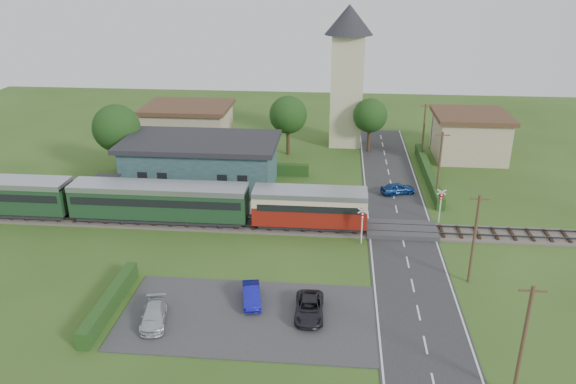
# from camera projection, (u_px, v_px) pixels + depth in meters

# --- Properties ---
(ground) EXTENTS (120.00, 120.00, 0.00)m
(ground) POSITION_uv_depth(u_px,v_px,m) (287.00, 238.00, 48.61)
(ground) COLOR #2D4C19
(railway_track) EXTENTS (76.00, 3.20, 0.49)m
(railway_track) POSITION_uv_depth(u_px,v_px,m) (289.00, 227.00, 50.41)
(railway_track) COLOR #4C443D
(railway_track) RESTS_ON ground
(road) EXTENTS (6.00, 70.00, 0.05)m
(road) POSITION_uv_depth(u_px,v_px,m) (403.00, 242.00, 47.74)
(road) COLOR #28282B
(road) RESTS_ON ground
(car_park) EXTENTS (17.00, 9.00, 0.08)m
(car_park) POSITION_uv_depth(u_px,v_px,m) (248.00, 316.00, 37.65)
(car_park) COLOR #333335
(car_park) RESTS_ON ground
(crossing_deck) EXTENTS (6.20, 3.40, 0.45)m
(crossing_deck) POSITION_uv_depth(u_px,v_px,m) (401.00, 230.00, 49.51)
(crossing_deck) COLOR #333335
(crossing_deck) RESTS_ON ground
(platform) EXTENTS (30.00, 3.00, 0.45)m
(platform) POSITION_uv_depth(u_px,v_px,m) (189.00, 207.00, 54.18)
(platform) COLOR gray
(platform) RESTS_ON ground
(equipment_hut) EXTENTS (2.30, 2.30, 2.55)m
(equipment_hut) POSITION_uv_depth(u_px,v_px,m) (107.00, 190.00, 54.29)
(equipment_hut) COLOR beige
(equipment_hut) RESTS_ON platform
(station_building) EXTENTS (16.00, 9.00, 5.30)m
(station_building) POSITION_uv_depth(u_px,v_px,m) (201.00, 163.00, 58.59)
(station_building) COLOR #23454B
(station_building) RESTS_ON ground
(train) EXTENTS (43.20, 2.90, 3.40)m
(train) POSITION_uv_depth(u_px,v_px,m) (125.00, 199.00, 50.91)
(train) COLOR #232328
(train) RESTS_ON ground
(church_tower) EXTENTS (6.00, 6.00, 17.60)m
(church_tower) POSITION_uv_depth(u_px,v_px,m) (347.00, 66.00, 70.17)
(church_tower) COLOR beige
(church_tower) RESTS_ON ground
(house_west) EXTENTS (10.80, 8.80, 5.50)m
(house_west) POSITION_uv_depth(u_px,v_px,m) (189.00, 126.00, 71.90)
(house_west) COLOR tan
(house_west) RESTS_ON ground
(house_east) EXTENTS (8.80, 8.80, 5.50)m
(house_east) POSITION_uv_depth(u_px,v_px,m) (469.00, 135.00, 67.99)
(house_east) COLOR tan
(house_east) RESTS_ON ground
(hedge_carpark) EXTENTS (0.80, 9.00, 1.20)m
(hedge_carpark) POSITION_uv_depth(u_px,v_px,m) (110.00, 302.00, 38.25)
(hedge_carpark) COLOR #193814
(hedge_carpark) RESTS_ON ground
(hedge_roadside) EXTENTS (0.80, 18.00, 1.20)m
(hedge_roadside) POSITION_uv_depth(u_px,v_px,m) (428.00, 173.00, 61.93)
(hedge_roadside) COLOR #193814
(hedge_roadside) RESTS_ON ground
(hedge_station) EXTENTS (22.00, 0.80, 1.30)m
(hedge_station) POSITION_uv_depth(u_px,v_px,m) (212.00, 167.00, 63.52)
(hedge_station) COLOR #193814
(hedge_station) RESTS_ON ground
(tree_a) EXTENTS (5.20, 5.20, 8.00)m
(tree_a) POSITION_uv_depth(u_px,v_px,m) (117.00, 128.00, 61.21)
(tree_a) COLOR #332316
(tree_a) RESTS_ON ground
(tree_b) EXTENTS (4.60, 4.60, 7.34)m
(tree_b) POSITION_uv_depth(u_px,v_px,m) (288.00, 115.00, 68.11)
(tree_b) COLOR #332316
(tree_b) RESTS_ON ground
(tree_c) EXTENTS (4.20, 4.20, 6.78)m
(tree_c) POSITION_uv_depth(u_px,v_px,m) (370.00, 116.00, 69.24)
(tree_c) COLOR #332316
(tree_c) RESTS_ON ground
(utility_pole_a) EXTENTS (1.40, 0.22, 7.00)m
(utility_pole_a) POSITION_uv_depth(u_px,v_px,m) (523.00, 341.00, 29.42)
(utility_pole_a) COLOR #473321
(utility_pole_a) RESTS_ON ground
(utility_pole_b) EXTENTS (1.40, 0.22, 7.00)m
(utility_pole_b) POSITION_uv_depth(u_px,v_px,m) (474.00, 238.00, 40.49)
(utility_pole_b) COLOR #473321
(utility_pole_b) RESTS_ON ground
(utility_pole_c) EXTENTS (1.40, 0.22, 7.00)m
(utility_pole_c) POSITION_uv_depth(u_px,v_px,m) (439.00, 165.00, 55.25)
(utility_pole_c) COLOR #473321
(utility_pole_c) RESTS_ON ground
(utility_pole_d) EXTENTS (1.40, 0.22, 7.00)m
(utility_pole_d) POSITION_uv_depth(u_px,v_px,m) (424.00, 132.00, 66.33)
(utility_pole_d) COLOR #473321
(utility_pole_d) RESTS_ON ground
(crossing_signal_near) EXTENTS (0.84, 0.28, 3.28)m
(crossing_signal_near) POSITION_uv_depth(u_px,v_px,m) (362.00, 220.00, 46.88)
(crossing_signal_near) COLOR silver
(crossing_signal_near) RESTS_ON ground
(crossing_signal_far) EXTENTS (0.84, 0.28, 3.28)m
(crossing_signal_far) POSITION_uv_depth(u_px,v_px,m) (441.00, 201.00, 50.69)
(crossing_signal_far) COLOR silver
(crossing_signal_far) RESTS_ON ground
(streetlamp_west) EXTENTS (0.30, 0.30, 5.15)m
(streetlamp_west) POSITION_uv_depth(u_px,v_px,m) (121.00, 133.00, 67.80)
(streetlamp_west) COLOR #3F3F47
(streetlamp_west) RESTS_ON ground
(streetlamp_east) EXTENTS (0.30, 0.30, 5.15)m
(streetlamp_east) POSITION_uv_depth(u_px,v_px,m) (432.00, 126.00, 71.00)
(streetlamp_east) COLOR #3F3F47
(streetlamp_east) RESTS_ON ground
(car_on_road) EXTENTS (3.76, 2.50, 1.19)m
(car_on_road) POSITION_uv_depth(u_px,v_px,m) (398.00, 188.00, 57.55)
(car_on_road) COLOR navy
(car_on_road) RESTS_ON road
(car_park_blue) EXTENTS (1.82, 3.56, 1.12)m
(car_park_blue) POSITION_uv_depth(u_px,v_px,m) (251.00, 295.00, 38.99)
(car_park_blue) COLOR #12139B
(car_park_blue) RESTS_ON car_park
(car_park_silver) EXTENTS (2.27, 4.05, 1.11)m
(car_park_silver) POSITION_uv_depth(u_px,v_px,m) (154.00, 315.00, 36.78)
(car_park_silver) COLOR #B7BCC1
(car_park_silver) RESTS_ON car_park
(car_park_dark) EXTENTS (1.99, 4.12, 1.13)m
(car_park_dark) POSITION_uv_depth(u_px,v_px,m) (309.00, 308.00, 37.52)
(car_park_dark) COLOR black
(car_park_dark) RESTS_ON car_park
(pedestrian_near) EXTENTS (0.64, 0.51, 1.54)m
(pedestrian_near) POSITION_uv_depth(u_px,v_px,m) (268.00, 200.00, 53.26)
(pedestrian_near) COLOR gray
(pedestrian_near) RESTS_ON platform
(pedestrian_far) EXTENTS (0.68, 0.84, 1.63)m
(pedestrian_far) POSITION_uv_depth(u_px,v_px,m) (142.00, 197.00, 53.87)
(pedestrian_far) COLOR gray
(pedestrian_far) RESTS_ON platform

